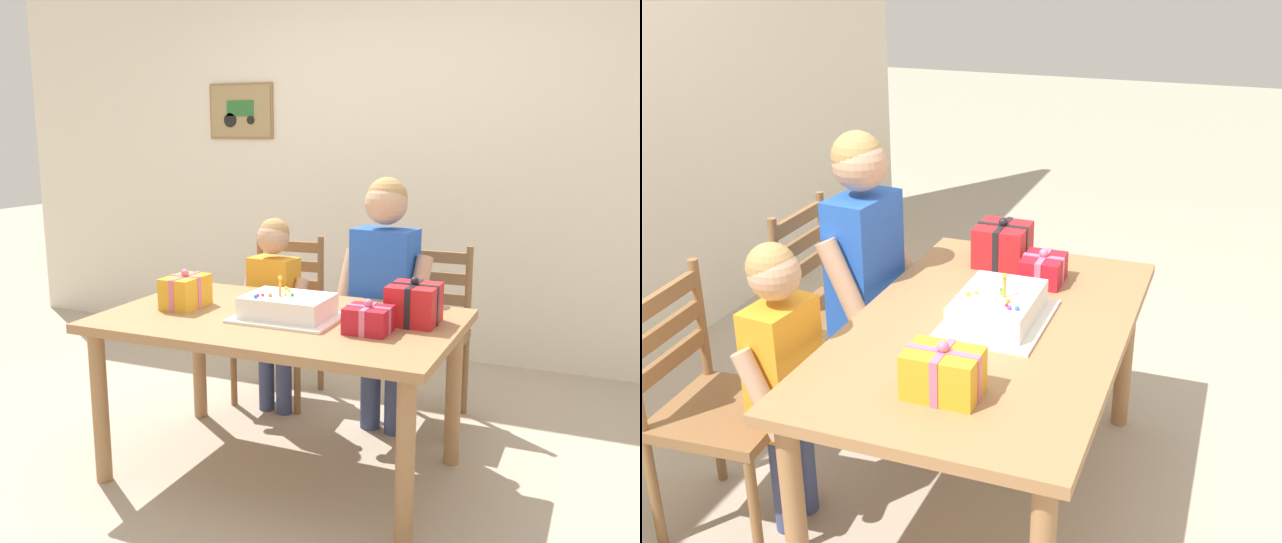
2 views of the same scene
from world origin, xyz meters
TOP-DOWN VIEW (x-y plane):
  - ground_plane at (0.00, 0.00)m, footprint 20.00×20.00m
  - dining_table at (0.00, 0.00)m, footprint 1.52×0.93m
  - birthday_cake at (0.05, -0.02)m, footprint 0.44×0.34m
  - gift_box_red_large at (0.43, -0.08)m, footprint 0.18×0.16m
  - gift_box_beside_cake at (-0.47, -0.02)m, footprint 0.15×0.22m
  - gift_box_corner_small at (0.56, 0.12)m, footprint 0.21×0.21m
  - chair_left at (-0.42, 0.84)m, footprint 0.45×0.45m
  - chair_right at (0.42, 0.84)m, footprint 0.42×0.42m
  - child_older at (0.27, 0.60)m, footprint 0.49×0.29m
  - child_younger at (-0.34, 0.60)m, footprint 0.40×0.23m

SIDE VIEW (x-z plane):
  - ground_plane at x=0.00m, z-range 0.00..0.00m
  - chair_left at x=-0.42m, z-range 0.01..0.93m
  - chair_right at x=0.42m, z-range 0.01..0.93m
  - dining_table at x=0.00m, z-range 0.27..0.99m
  - child_younger at x=-0.34m, z-range 0.11..1.18m
  - birthday_cake at x=0.05m, z-range 0.68..0.87m
  - gift_box_red_large at x=0.43m, z-range 0.71..0.85m
  - child_older at x=0.27m, z-range 0.14..1.43m
  - gift_box_beside_cake at x=-0.47m, z-range 0.70..0.88m
  - gift_box_corner_small at x=0.56m, z-range 0.70..0.90m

